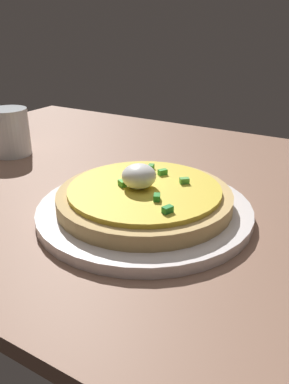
# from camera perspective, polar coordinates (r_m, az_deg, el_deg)

# --- Properties ---
(dining_table) EXTENTS (1.18, 0.75, 0.02)m
(dining_table) POSITION_cam_1_polar(r_m,az_deg,el_deg) (0.66, 2.04, 0.66)
(dining_table) COLOR #87614D
(dining_table) RESTS_ON ground
(plate) EXTENTS (0.30, 0.30, 0.01)m
(plate) POSITION_cam_1_polar(r_m,az_deg,el_deg) (0.54, 0.00, -2.66)
(plate) COLOR white
(plate) RESTS_ON dining_table
(pizza) EXTENTS (0.24, 0.24, 0.06)m
(pizza) POSITION_cam_1_polar(r_m,az_deg,el_deg) (0.53, -0.03, -0.53)
(pizza) COLOR tan
(pizza) RESTS_ON plate
(cup_near) EXTENTS (0.08, 0.08, 0.09)m
(cup_near) POSITION_cam_1_polar(r_m,az_deg,el_deg) (0.82, -19.19, 8.03)
(cup_near) COLOR silver
(cup_near) RESTS_ON dining_table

